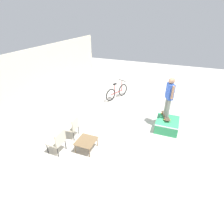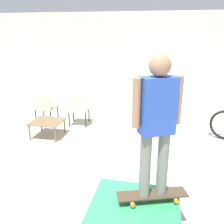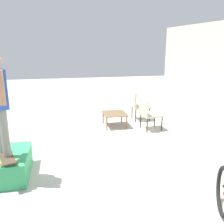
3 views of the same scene
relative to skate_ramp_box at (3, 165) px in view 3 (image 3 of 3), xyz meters
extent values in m
plane|color=#B7B2A8|center=(-0.95, 1.34, -0.21)|extent=(24.00, 24.00, 0.00)
cube|color=#339E60|center=(0.00, 0.00, 0.00)|extent=(1.08, 0.91, 0.43)
cylinder|color=#B7B7BC|center=(-0.54, 0.00, 0.21)|extent=(0.05, 0.91, 0.05)
cube|color=#473828|center=(0.21, 0.12, 0.30)|extent=(0.87, 0.47, 0.02)
cylinder|color=gold|center=(0.42, 0.31, 0.26)|extent=(0.06, 0.05, 0.05)
cylinder|color=gold|center=(0.49, 0.10, 0.26)|extent=(0.06, 0.05, 0.05)
cylinder|color=gold|center=(-0.08, 0.14, 0.26)|extent=(0.06, 0.05, 0.05)
cylinder|color=gray|center=(0.11, 0.07, 0.71)|extent=(0.13, 0.13, 0.80)
cylinder|color=gray|center=(0.30, 0.17, 0.71)|extent=(0.13, 0.13, 0.80)
cylinder|color=#A87A5B|center=(0.42, 0.22, 1.47)|extent=(0.09, 0.09, 0.54)
cube|color=brown|center=(-2.36, 2.57, 0.17)|extent=(0.72, 0.67, 0.02)
cylinder|color=brown|center=(-2.67, 2.28, -0.03)|extent=(0.04, 0.04, 0.37)
cylinder|color=brown|center=(-2.05, 2.28, -0.03)|extent=(0.04, 0.04, 0.37)
cylinder|color=brown|center=(-2.67, 2.85, -0.03)|extent=(0.04, 0.04, 0.37)
cylinder|color=brown|center=(-2.05, 2.85, -0.03)|extent=(0.04, 0.04, 0.37)
cylinder|color=black|center=(-2.60, 3.72, -0.02)|extent=(0.03, 0.03, 0.40)
cylinder|color=black|center=(-3.04, 3.73, -0.02)|extent=(0.03, 0.03, 0.40)
cylinder|color=black|center=(-2.61, 3.28, -0.02)|extent=(0.03, 0.03, 0.40)
cylinder|color=black|center=(-3.05, 3.29, -0.02)|extent=(0.03, 0.03, 0.40)
cube|color=beige|center=(-2.83, 3.51, 0.21)|extent=(0.53, 0.53, 0.05)
cube|color=beige|center=(-2.84, 3.27, 0.45)|extent=(0.52, 0.05, 0.44)
cylinder|color=black|center=(-1.70, 3.75, -0.02)|extent=(0.03, 0.03, 0.40)
cylinder|color=black|center=(-2.14, 3.70, -0.02)|extent=(0.03, 0.03, 0.40)
cylinder|color=black|center=(-1.66, 3.31, -0.02)|extent=(0.03, 0.03, 0.40)
cylinder|color=black|center=(-2.09, 3.27, -0.02)|extent=(0.03, 0.03, 0.40)
cube|color=beige|center=(-1.90, 3.51, 0.21)|extent=(0.57, 0.57, 0.05)
cube|color=beige|center=(-1.87, 3.27, 0.45)|extent=(0.52, 0.09, 0.44)
torus|color=black|center=(1.71, 3.24, 0.14)|extent=(0.67, 0.34, 0.70)
camera|label=1|loc=(-6.57, -0.04, 4.13)|focal=28.00mm
camera|label=2|loc=(0.25, -2.50, 2.20)|focal=40.00mm
camera|label=3|loc=(4.37, 1.10, 2.12)|focal=40.00mm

